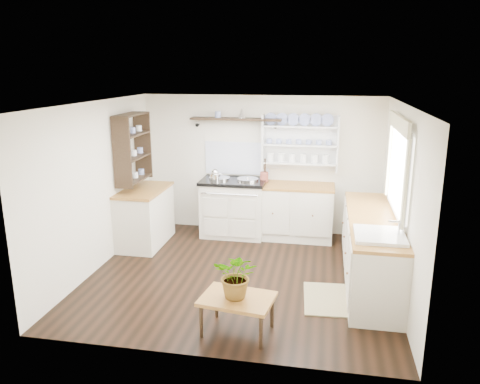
% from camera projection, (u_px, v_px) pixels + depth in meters
% --- Properties ---
extents(floor, '(4.00, 3.80, 0.01)m').
position_uv_depth(floor, '(240.00, 275.00, 6.36)').
color(floor, black).
rests_on(floor, ground).
extents(wall_back, '(4.00, 0.02, 2.30)m').
position_uv_depth(wall_back, '(261.00, 165.00, 7.87)').
color(wall_back, '#ECE5CC').
rests_on(wall_back, ground).
extents(wall_right, '(0.02, 3.80, 2.30)m').
position_uv_depth(wall_right, '(401.00, 201.00, 5.71)').
color(wall_right, '#ECE5CC').
rests_on(wall_right, ground).
extents(wall_left, '(0.02, 3.80, 2.30)m').
position_uv_depth(wall_left, '(97.00, 186.00, 6.42)').
color(wall_left, '#ECE5CC').
rests_on(wall_left, ground).
extents(ceiling, '(4.00, 3.80, 0.01)m').
position_uv_depth(ceiling, '(240.00, 103.00, 5.77)').
color(ceiling, white).
rests_on(ceiling, wall_back).
extents(window, '(0.08, 1.55, 1.22)m').
position_uv_depth(window, '(398.00, 165.00, 5.75)').
color(window, white).
rests_on(window, wall_right).
extents(aga_cooker, '(1.06, 0.74, 0.98)m').
position_uv_depth(aga_cooker, '(234.00, 207.00, 7.80)').
color(aga_cooker, beige).
rests_on(aga_cooker, floor).
extents(back_cabinets, '(1.27, 0.63, 0.90)m').
position_uv_depth(back_cabinets, '(294.00, 211.00, 7.65)').
color(back_cabinets, beige).
rests_on(back_cabinets, floor).
extents(right_cabinets, '(0.62, 2.43, 0.90)m').
position_uv_depth(right_cabinets, '(371.00, 249.00, 6.03)').
color(right_cabinets, beige).
rests_on(right_cabinets, floor).
extents(belfast_sink, '(0.55, 0.60, 0.45)m').
position_uv_depth(belfast_sink, '(379.00, 245.00, 5.23)').
color(belfast_sink, white).
rests_on(belfast_sink, right_cabinets).
extents(left_cabinets, '(0.62, 1.13, 0.90)m').
position_uv_depth(left_cabinets, '(145.00, 216.00, 7.39)').
color(left_cabinets, beige).
rests_on(left_cabinets, floor).
extents(plate_rack, '(1.20, 0.22, 0.90)m').
position_uv_depth(plate_rack, '(300.00, 142.00, 7.61)').
color(plate_rack, white).
rests_on(plate_rack, wall_back).
extents(high_shelf, '(1.50, 0.29, 0.16)m').
position_uv_depth(high_shelf, '(236.00, 120.00, 7.63)').
color(high_shelf, black).
rests_on(high_shelf, wall_back).
extents(left_shelving, '(0.28, 0.80, 1.05)m').
position_uv_depth(left_shelving, '(133.00, 147.00, 7.14)').
color(left_shelving, black).
rests_on(left_shelving, wall_left).
extents(kettle, '(0.17, 0.17, 0.21)m').
position_uv_depth(kettle, '(215.00, 176.00, 7.59)').
color(kettle, silver).
rests_on(kettle, aga_cooker).
extents(utensil_crock, '(0.14, 0.14, 0.16)m').
position_uv_depth(utensil_crock, '(264.00, 177.00, 7.68)').
color(utensil_crock, brown).
rests_on(utensil_crock, back_cabinets).
extents(center_table, '(0.81, 0.63, 0.40)m').
position_uv_depth(center_table, '(237.00, 301.00, 4.89)').
color(center_table, brown).
rests_on(center_table, floor).
extents(potted_plant, '(0.49, 0.44, 0.50)m').
position_uv_depth(potted_plant, '(237.00, 275.00, 4.82)').
color(potted_plant, '#3F7233').
rests_on(potted_plant, center_table).
extents(floor_rug, '(0.60, 0.88, 0.02)m').
position_uv_depth(floor_rug, '(327.00, 299.00, 5.67)').
color(floor_rug, olive).
rests_on(floor_rug, floor).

